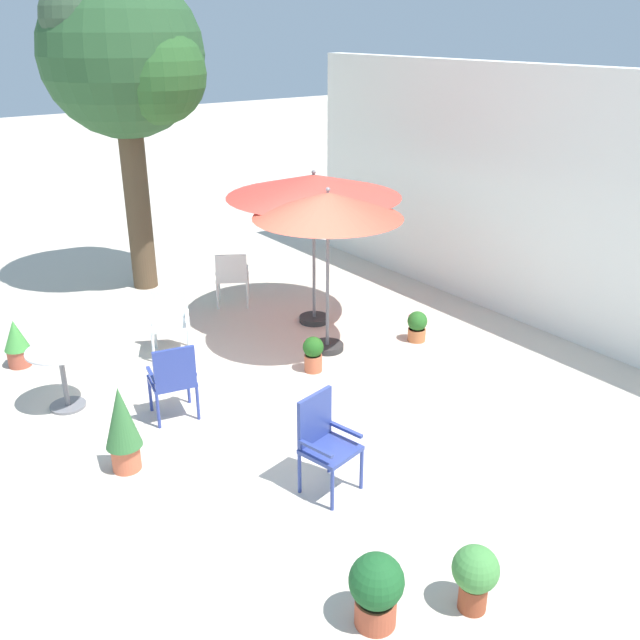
{
  "coord_description": "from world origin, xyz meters",
  "views": [
    {
      "loc": [
        5.98,
        -3.86,
        4.06
      ],
      "look_at": [
        0.0,
        0.47,
        0.92
      ],
      "focal_mm": 39.29,
      "sensor_mm": 36.0,
      "label": 1
    }
  ],
  "objects_px": {
    "patio_chair_1": "(232,275)",
    "patio_chair_3": "(170,318)",
    "shade_tree": "(125,56)",
    "potted_plant_3": "(122,426)",
    "potted_plant_4": "(313,353)",
    "potted_plant_5": "(417,326)",
    "patio_umbrella_1": "(328,207)",
    "patio_chair_2": "(324,438)",
    "potted_plant_2": "(475,574)",
    "patio_chair_0": "(173,377)",
    "potted_plant_1": "(16,342)",
    "potted_plant_0": "(376,588)",
    "patio_umbrella_0": "(314,187)",
    "cafe_table_0": "(62,367)"
  },
  "relations": [
    {
      "from": "patio_chair_1",
      "to": "patio_chair_3",
      "type": "height_order",
      "value": "patio_chair_1"
    },
    {
      "from": "shade_tree",
      "to": "potted_plant_3",
      "type": "distance_m",
      "value": 6.16
    },
    {
      "from": "potted_plant_4",
      "to": "potted_plant_5",
      "type": "bearing_deg",
      "value": 86.92
    },
    {
      "from": "patio_umbrella_1",
      "to": "patio_chair_2",
      "type": "relative_size",
      "value": 2.3
    },
    {
      "from": "patio_chair_1",
      "to": "patio_chair_3",
      "type": "relative_size",
      "value": 1.04
    },
    {
      "from": "patio_chair_3",
      "to": "potted_plant_5",
      "type": "relative_size",
      "value": 1.93
    },
    {
      "from": "potted_plant_2",
      "to": "potted_plant_4",
      "type": "height_order",
      "value": "potted_plant_2"
    },
    {
      "from": "patio_chair_0",
      "to": "patio_chair_3",
      "type": "relative_size",
      "value": 1.09
    },
    {
      "from": "patio_chair_1",
      "to": "potted_plant_5",
      "type": "distance_m",
      "value": 3.0
    },
    {
      "from": "shade_tree",
      "to": "patio_umbrella_1",
      "type": "relative_size",
      "value": 2.2
    },
    {
      "from": "shade_tree",
      "to": "patio_chair_1",
      "type": "xyz_separation_m",
      "value": [
        1.61,
        0.71,
        -3.1
      ]
    },
    {
      "from": "patio_chair_1",
      "to": "potted_plant_1",
      "type": "bearing_deg",
      "value": -86.34
    },
    {
      "from": "patio_umbrella_1",
      "to": "potted_plant_2",
      "type": "xyz_separation_m",
      "value": [
        4.28,
        -1.82,
        -1.64
      ]
    },
    {
      "from": "patio_chair_3",
      "to": "potted_plant_0",
      "type": "relative_size",
      "value": 1.39
    },
    {
      "from": "potted_plant_0",
      "to": "potted_plant_3",
      "type": "distance_m",
      "value": 3.02
    },
    {
      "from": "potted_plant_0",
      "to": "potted_plant_1",
      "type": "xyz_separation_m",
      "value": [
        -5.9,
        -0.99,
        0.01
      ]
    },
    {
      "from": "potted_plant_4",
      "to": "potted_plant_5",
      "type": "xyz_separation_m",
      "value": [
        0.09,
        1.69,
        -0.03
      ]
    },
    {
      "from": "patio_chair_1",
      "to": "potted_plant_1",
      "type": "height_order",
      "value": "patio_chair_1"
    },
    {
      "from": "patio_umbrella_0",
      "to": "potted_plant_1",
      "type": "bearing_deg",
      "value": -104.93
    },
    {
      "from": "potted_plant_0",
      "to": "potted_plant_5",
      "type": "height_order",
      "value": "potted_plant_0"
    },
    {
      "from": "shade_tree",
      "to": "potted_plant_3",
      "type": "relative_size",
      "value": 5.34
    },
    {
      "from": "patio_umbrella_0",
      "to": "potted_plant_0",
      "type": "distance_m",
      "value": 5.91
    },
    {
      "from": "patio_chair_2",
      "to": "potted_plant_5",
      "type": "height_order",
      "value": "patio_chair_2"
    },
    {
      "from": "patio_umbrella_1",
      "to": "cafe_table_0",
      "type": "xyz_separation_m",
      "value": [
        -0.52,
        -3.32,
        -1.45
      ]
    },
    {
      "from": "patio_chair_3",
      "to": "potted_plant_4",
      "type": "height_order",
      "value": "patio_chair_3"
    },
    {
      "from": "patio_chair_2",
      "to": "potted_plant_0",
      "type": "distance_m",
      "value": 1.7
    },
    {
      "from": "patio_chair_1",
      "to": "patio_chair_2",
      "type": "xyz_separation_m",
      "value": [
        4.56,
        -1.59,
        0.03
      ]
    },
    {
      "from": "patio_chair_0",
      "to": "potted_plant_1",
      "type": "height_order",
      "value": "patio_chair_0"
    },
    {
      "from": "shade_tree",
      "to": "cafe_table_0",
      "type": "distance_m",
      "value": 5.07
    },
    {
      "from": "shade_tree",
      "to": "potted_plant_1",
      "type": "height_order",
      "value": "shade_tree"
    },
    {
      "from": "potted_plant_1",
      "to": "potted_plant_4",
      "type": "distance_m",
      "value": 3.78
    },
    {
      "from": "potted_plant_3",
      "to": "patio_chair_2",
      "type": "bearing_deg",
      "value": 45.56
    },
    {
      "from": "patio_umbrella_1",
      "to": "potted_plant_3",
      "type": "distance_m",
      "value": 3.7
    },
    {
      "from": "patio_chair_2",
      "to": "patio_chair_1",
      "type": "bearing_deg",
      "value": 160.73
    },
    {
      "from": "shade_tree",
      "to": "potted_plant_2",
      "type": "xyz_separation_m",
      "value": [
        8.04,
        -0.86,
        -3.29
      ]
    },
    {
      "from": "cafe_table_0",
      "to": "patio_umbrella_0",
      "type": "bearing_deg",
      "value": 95.68
    },
    {
      "from": "patio_chair_2",
      "to": "potted_plant_2",
      "type": "distance_m",
      "value": 1.88
    },
    {
      "from": "patio_umbrella_1",
      "to": "shade_tree",
      "type": "bearing_deg",
      "value": -165.75
    },
    {
      "from": "potted_plant_1",
      "to": "patio_umbrella_0",
      "type": "bearing_deg",
      "value": 75.07
    },
    {
      "from": "patio_umbrella_1",
      "to": "patio_chair_3",
      "type": "relative_size",
      "value": 2.66
    },
    {
      "from": "potted_plant_4",
      "to": "potted_plant_5",
      "type": "relative_size",
      "value": 1.08
    },
    {
      "from": "patio_umbrella_0",
      "to": "potted_plant_3",
      "type": "bearing_deg",
      "value": -62.12
    },
    {
      "from": "patio_umbrella_1",
      "to": "patio_chair_3",
      "type": "distance_m",
      "value": 2.54
    },
    {
      "from": "shade_tree",
      "to": "patio_chair_1",
      "type": "distance_m",
      "value": 3.57
    },
    {
      "from": "potted_plant_2",
      "to": "shade_tree",
      "type": "bearing_deg",
      "value": 173.87
    },
    {
      "from": "patio_umbrella_0",
      "to": "potted_plant_1",
      "type": "distance_m",
      "value": 4.37
    },
    {
      "from": "patio_umbrella_1",
      "to": "cafe_table_0",
      "type": "height_order",
      "value": "patio_umbrella_1"
    },
    {
      "from": "patio_chair_3",
      "to": "potted_plant_1",
      "type": "relative_size",
      "value": 1.31
    },
    {
      "from": "potted_plant_3",
      "to": "patio_chair_1",
      "type": "bearing_deg",
      "value": 136.72
    },
    {
      "from": "shade_tree",
      "to": "patio_chair_1",
      "type": "height_order",
      "value": "shade_tree"
    }
  ]
}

